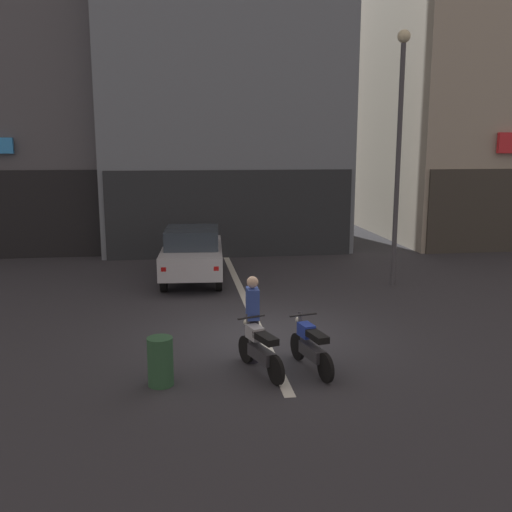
% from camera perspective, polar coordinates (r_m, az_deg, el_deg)
% --- Properties ---
extents(ground_plane, '(120.00, 120.00, 0.00)m').
position_cam_1_polar(ground_plane, '(12.32, 0.69, -8.18)').
color(ground_plane, '#333338').
extents(lane_centre_line, '(0.20, 18.00, 0.01)m').
position_cam_1_polar(lane_centre_line, '(18.05, -2.16, -1.98)').
color(lane_centre_line, silver).
rests_on(lane_centre_line, ground).
extents(building_mid_block, '(9.38, 8.96, 19.54)m').
position_cam_1_polar(building_mid_block, '(25.79, -3.72, 23.72)').
color(building_mid_block, gray).
rests_on(building_mid_block, ground).
extents(building_far_right, '(8.65, 9.77, 16.82)m').
position_cam_1_polar(building_far_right, '(28.82, 21.38, 18.91)').
color(building_far_right, '#B2A893').
rests_on(building_far_right, ground).
extents(car_silver_crossing_near, '(2.01, 4.20, 1.64)m').
position_cam_1_polar(car_silver_crossing_near, '(17.30, -6.39, 0.37)').
color(car_silver_crossing_near, black).
rests_on(car_silver_crossing_near, ground).
extents(street_lamp, '(0.36, 0.36, 7.18)m').
position_cam_1_polar(street_lamp, '(16.90, 14.17, 11.64)').
color(street_lamp, '#47474C').
rests_on(street_lamp, ground).
extents(motorcycle_silver_row_leftmost, '(0.69, 1.60, 0.98)m').
position_cam_1_polar(motorcycle_silver_row_leftmost, '(10.36, 0.38, -9.26)').
color(motorcycle_silver_row_leftmost, black).
rests_on(motorcycle_silver_row_leftmost, ground).
extents(motorcycle_blue_row_left_mid, '(0.57, 1.64, 0.98)m').
position_cam_1_polar(motorcycle_blue_row_left_mid, '(10.53, 5.50, -8.97)').
color(motorcycle_blue_row_left_mid, black).
rests_on(motorcycle_blue_row_left_mid, ground).
extents(person_by_motorcycles, '(0.24, 0.36, 1.67)m').
position_cam_1_polar(person_by_motorcycles, '(10.73, -0.35, -6.29)').
color(person_by_motorcycles, '#23232D').
rests_on(person_by_motorcycles, ground).
extents(trash_bin, '(0.44, 0.44, 0.85)m').
position_cam_1_polar(trash_bin, '(10.00, -9.56, -10.39)').
color(trash_bin, '#2D5938').
rests_on(trash_bin, ground).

